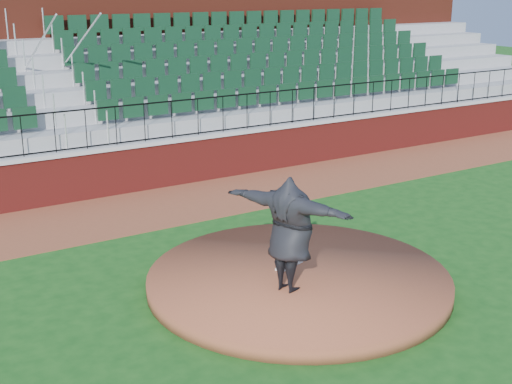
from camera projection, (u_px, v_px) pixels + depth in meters
ground at (298, 278)px, 13.00m from camera, size 90.00×90.00×0.00m
warning_track at (173, 203)px, 17.38m from camera, size 34.00×3.20×0.01m
field_wall at (147, 167)px, 18.50m from camera, size 34.00×0.35×1.20m
wall_cap at (145, 143)px, 18.31m from camera, size 34.00×0.45×0.10m
wall_railing at (145, 123)px, 18.16m from camera, size 34.00×0.05×1.00m
seating_stands at (106, 91)px, 20.22m from camera, size 34.00×5.10×4.60m
concourse_wall at (75, 66)px, 22.36m from camera, size 34.00×0.50×5.50m
pitchers_mound at (298, 280)px, 12.59m from camera, size 5.50×5.50×0.25m
pitching_rubber at (289, 265)px, 12.88m from camera, size 0.68×0.36×0.04m
pitcher at (290, 234)px, 11.62m from camera, size 1.49×2.57×2.02m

